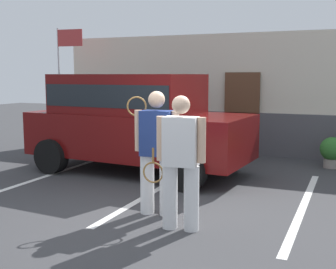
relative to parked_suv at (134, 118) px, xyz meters
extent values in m
plane|color=#38383A|center=(1.53, -2.66, -1.15)|extent=(40.00, 40.00, 0.00)
cube|color=silver|center=(-1.44, -1.16, -1.14)|extent=(0.12, 4.40, 0.01)
cube|color=silver|center=(1.07, -1.16, -1.14)|extent=(0.12, 4.40, 0.01)
cube|color=silver|center=(3.58, -1.16, -1.14)|extent=(0.12, 4.40, 0.01)
cube|color=beige|center=(1.53, 3.14, 0.40)|extent=(10.20, 0.30, 3.09)
cube|color=#4C4C51|center=(1.53, 2.94, -0.60)|extent=(8.56, 0.10, 1.08)
cube|color=brown|center=(1.58, 2.92, -0.10)|extent=(0.90, 0.06, 2.10)
cube|color=#590C0C|center=(0.11, -0.01, -0.35)|extent=(4.73, 2.24, 0.90)
cube|color=#590C0C|center=(-0.14, 0.01, 0.50)|extent=(3.02, 1.97, 0.80)
cube|color=black|center=(-0.14, 0.01, 0.48)|extent=(2.97, 1.99, 0.44)
cylinder|color=black|center=(1.72, 0.82, -0.79)|extent=(0.74, 0.31, 0.72)
cylinder|color=black|center=(1.58, -1.07, -0.79)|extent=(0.74, 0.31, 0.72)
cylinder|color=black|center=(-1.37, 1.06, -0.79)|extent=(0.74, 0.31, 0.72)
cylinder|color=black|center=(-1.51, -0.84, -0.79)|extent=(0.74, 0.31, 0.72)
cylinder|color=white|center=(1.78, -2.42, -0.71)|extent=(0.21, 0.21, 0.88)
cylinder|color=white|center=(1.48, -2.45, -0.71)|extent=(0.21, 0.21, 0.88)
cube|color=navy|center=(1.63, -2.43, 0.06)|extent=(0.47, 0.33, 0.65)
sphere|color=beige|center=(1.63, -2.43, 0.54)|extent=(0.24, 0.24, 0.24)
cylinder|color=beige|center=(1.91, -2.40, 0.09)|extent=(0.11, 0.11, 0.60)
cylinder|color=beige|center=(1.35, -2.46, 0.09)|extent=(0.11, 0.11, 0.60)
torus|color=olive|center=(1.31, -2.42, 0.43)|extent=(0.28, 0.14, 0.29)
cylinder|color=olive|center=(1.31, -2.42, 0.20)|extent=(0.03, 0.03, 0.20)
cylinder|color=white|center=(2.33, -2.88, -0.72)|extent=(0.20, 0.20, 0.86)
cylinder|color=white|center=(2.04, -2.91, -0.72)|extent=(0.20, 0.20, 0.86)
cube|color=white|center=(2.19, -2.89, 0.04)|extent=(0.47, 0.32, 0.64)
sphere|color=beige|center=(2.19, -2.89, 0.51)|extent=(0.24, 0.24, 0.24)
cylinder|color=beige|center=(2.46, -2.86, 0.06)|extent=(0.11, 0.11, 0.59)
cylinder|color=beige|center=(1.91, -2.92, 0.06)|extent=(0.11, 0.11, 0.59)
torus|color=olive|center=(1.78, -2.88, -0.41)|extent=(0.37, 0.06, 0.37)
cylinder|color=olive|center=(1.78, -2.88, -0.18)|extent=(0.03, 0.03, 0.20)
cylinder|color=gray|center=(3.82, 2.03, -1.04)|extent=(0.33, 0.33, 0.20)
sphere|color=#2D6B28|center=(3.82, 2.03, -0.72)|extent=(0.52, 0.52, 0.52)
cylinder|color=silver|center=(-3.39, 2.02, 0.51)|extent=(0.05, 0.05, 3.31)
cube|color=#B23838|center=(-2.99, 2.02, 1.89)|extent=(0.75, 0.08, 0.45)
camera|label=1|loc=(4.24, -8.14, 0.89)|focal=47.02mm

